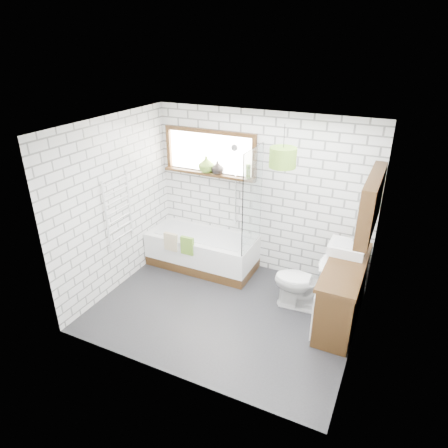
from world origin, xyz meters
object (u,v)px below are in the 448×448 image
at_px(basin, 347,248).
at_px(pendant, 283,157).
at_px(bathtub, 202,250).
at_px(vanity, 343,292).
at_px(toilet, 303,282).

distance_m(basin, pendant, 1.51).
xyz_separation_m(bathtub, vanity, (2.30, -0.41, 0.14)).
relative_size(basin, toilet, 0.58).
relative_size(bathtub, toilet, 2.18).
height_order(basin, toilet, basin).
relative_size(vanity, basin, 3.18).
height_order(vanity, pendant, pendant).
bearing_deg(vanity, toilet, 177.74).
xyz_separation_m(bathtub, pendant, (1.38, -0.44, 1.82)).
bearing_deg(bathtub, toilet, -12.49).
bearing_deg(vanity, pendant, -178.35).
distance_m(vanity, basin, 0.57).
distance_m(toilet, pendant, 1.75).
height_order(bathtub, vanity, vanity).
xyz_separation_m(basin, pendant, (-0.85, -0.32, 1.20)).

